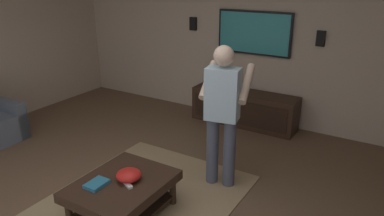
% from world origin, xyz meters
% --- Properties ---
extents(ground_plane, '(8.14, 8.14, 0.00)m').
position_xyz_m(ground_plane, '(0.00, 0.00, 0.00)').
color(ground_plane, brown).
extents(wall_back_tv, '(0.10, 6.98, 2.68)m').
position_xyz_m(wall_back_tv, '(3.14, 0.00, 1.34)').
color(wall_back_tv, '#BCA893').
rests_on(wall_back_tv, ground).
extents(area_rug, '(2.42, 1.86, 0.01)m').
position_xyz_m(area_rug, '(0.17, -0.00, 0.01)').
color(area_rug, '#9E8460').
rests_on(area_rug, ground).
extents(coffee_table, '(1.00, 0.80, 0.40)m').
position_xyz_m(coffee_table, '(-0.03, -0.00, 0.30)').
color(coffee_table, '#332116').
rests_on(coffee_table, ground).
extents(media_console, '(0.45, 1.70, 0.55)m').
position_xyz_m(media_console, '(2.80, -0.07, 0.28)').
color(media_console, '#332116').
rests_on(media_console, ground).
extents(tv, '(0.05, 1.20, 0.68)m').
position_xyz_m(tv, '(3.05, -0.07, 1.45)').
color(tv, black).
extents(person_standing, '(0.60, 0.61, 1.64)m').
position_xyz_m(person_standing, '(1.03, -0.56, 0.93)').
color(person_standing, '#4C5166').
rests_on(person_standing, ground).
extents(bowl, '(0.25, 0.25, 0.11)m').
position_xyz_m(bowl, '(0.02, -0.05, 0.46)').
color(bowl, red).
rests_on(bowl, coffee_table).
extents(remote_white, '(0.10, 0.15, 0.02)m').
position_xyz_m(remote_white, '(-0.06, -0.10, 0.41)').
color(remote_white, white).
rests_on(remote_white, coffee_table).
extents(book, '(0.22, 0.16, 0.04)m').
position_xyz_m(book, '(-0.22, 0.15, 0.42)').
color(book, teal).
rests_on(book, coffee_table).
extents(vase_round, '(0.22, 0.22, 0.22)m').
position_xyz_m(vase_round, '(2.83, 0.13, 0.66)').
color(vase_round, red).
rests_on(vase_round, media_console).
extents(wall_speaker_left, '(0.06, 0.12, 0.22)m').
position_xyz_m(wall_speaker_left, '(3.06, -1.08, 1.45)').
color(wall_speaker_left, black).
extents(wall_speaker_right, '(0.06, 0.12, 0.22)m').
position_xyz_m(wall_speaker_right, '(3.06, 1.04, 1.51)').
color(wall_speaker_right, black).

